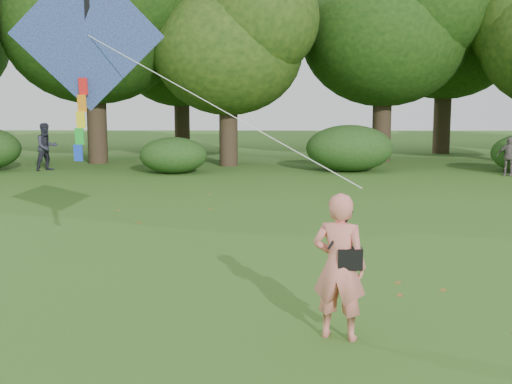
{
  "coord_description": "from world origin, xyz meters",
  "views": [
    {
      "loc": [
        -0.34,
        -7.93,
        2.97
      ],
      "look_at": [
        -0.51,
        2.0,
        1.5
      ],
      "focal_mm": 45.0,
      "sensor_mm": 36.0,
      "label": 1
    }
  ],
  "objects_px": {
    "man_kite_flyer": "(339,266)",
    "bystander_right": "(508,156)",
    "bystander_left": "(46,147)",
    "flying_kite": "(88,38)"
  },
  "relations": [
    {
      "from": "man_kite_flyer",
      "to": "bystander_left",
      "type": "relative_size",
      "value": 0.95
    },
    {
      "from": "man_kite_flyer",
      "to": "bystander_right",
      "type": "distance_m",
      "value": 18.8
    },
    {
      "from": "man_kite_flyer",
      "to": "bystander_right",
      "type": "relative_size",
      "value": 1.24
    },
    {
      "from": "bystander_left",
      "to": "flying_kite",
      "type": "xyz_separation_m",
      "value": [
        6.21,
        -15.88,
        2.9
      ]
    },
    {
      "from": "man_kite_flyer",
      "to": "bystander_right",
      "type": "height_order",
      "value": "man_kite_flyer"
    },
    {
      "from": "man_kite_flyer",
      "to": "flying_kite",
      "type": "height_order",
      "value": "flying_kite"
    },
    {
      "from": "bystander_left",
      "to": "bystander_right",
      "type": "relative_size",
      "value": 1.31
    },
    {
      "from": "man_kite_flyer",
      "to": "flying_kite",
      "type": "bearing_deg",
      "value": -13.41
    },
    {
      "from": "bystander_left",
      "to": "bystander_right",
      "type": "xyz_separation_m",
      "value": [
        18.19,
        -1.4,
        -0.23
      ]
    },
    {
      "from": "bystander_left",
      "to": "flying_kite",
      "type": "bearing_deg",
      "value": -113.09
    }
  ]
}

